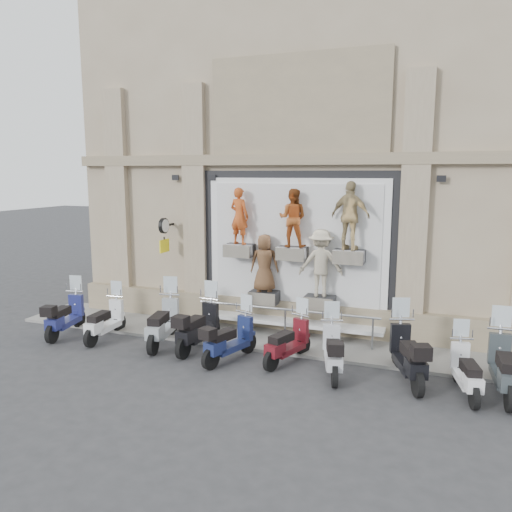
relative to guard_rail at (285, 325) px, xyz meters
The scene contains 16 objects.
ground 2.05m from the guard_rail, 90.00° to the right, with size 90.00×90.00×0.00m, color #323235.
sidewalk 0.44m from the guard_rail, 90.00° to the left, with size 16.00×2.20×0.08m, color gray.
building 7.46m from the guard_rail, 90.00° to the left, with size 14.00×8.60×12.00m, color tan, non-canonical shape.
shop_vitrine 2.07m from the guard_rail, 79.02° to the left, with size 5.60×0.95×4.30m.
guard_rail is the anchor object (origin of this frame).
clock_sign_bracket 4.57m from the guard_rail, behind, with size 0.10×0.80×1.02m.
scooter_a 6.14m from the guard_rail, 165.18° to the right, with size 0.56×1.93×1.57m, color navy, non-canonical shape.
scooter_b 4.90m from the guard_rail, 162.41° to the right, with size 0.54×1.84×1.50m, color white, non-canonical shape.
scooter_c 3.26m from the guard_rail, 155.69° to the right, with size 0.61×2.10×1.70m, color #92999E, non-canonical shape.
scooter_d 2.35m from the guard_rail, 145.86° to the right, with size 0.60×2.05×1.67m, color black, non-canonical shape.
scooter_e 1.98m from the guard_rail, 115.42° to the right, with size 0.55×1.88×1.53m, color #16204E, non-canonical shape.
scooter_f 1.51m from the guard_rail, 70.44° to the right, with size 0.53×1.82×1.48m, color #540E15, non-canonical shape.
scooter_g 2.40m from the guard_rail, 46.25° to the right, with size 0.55×1.89×1.54m, color silver, non-canonical shape.
scooter_h 3.61m from the guard_rail, 25.27° to the right, with size 0.61×2.10×1.70m, color black, non-canonical shape.
scooter_i 4.77m from the guard_rail, 22.21° to the right, with size 0.51×1.77×1.43m, color white, non-canonical shape.
scooter_j 5.36m from the guard_rail, 16.76° to the right, with size 0.61×2.10×1.70m, color #30373A, non-canonical shape.
Camera 1 is at (3.74, -10.31, 4.50)m, focal length 35.00 mm.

